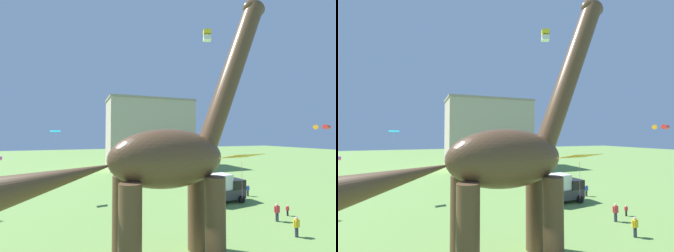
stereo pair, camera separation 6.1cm
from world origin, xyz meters
The scene contains 12 objects.
dinosaur_sculpture centered at (-0.49, 2.29, 6.30)m, with size 16.66×3.53×17.42m.
parked_box_truck centered at (9.70, 11.93, 1.65)m, with size 5.78×2.64×3.20m.
person_watching_child centered at (13.22, 6.00, 0.61)m, with size 0.38×0.17×1.01m.
person_strolling_adult centered at (14.45, 13.02, 0.88)m, with size 0.55×0.24×1.46m.
person_near_flyer centered at (11.15, 5.28, 0.96)m, with size 0.59×0.26×1.59m.
person_photographer centered at (10.04, 2.38, 0.91)m, with size 0.56×0.25×1.51m.
kite_apex centered at (17.33, 5.10, 8.50)m, with size 1.65×1.64×0.47m.
kite_near_low centered at (5.50, 7.61, 16.94)m, with size 0.89×0.89×0.97m.
kite_mid_center centered at (10.19, 8.95, 17.52)m, with size 0.61×0.83×0.24m.
kite_mid_left centered at (1.69, -1.80, 6.71)m, with size 1.72×1.31×2.06m.
kite_mid_right centered at (-8.12, 19.24, 8.14)m, with size 1.24×0.98×1.42m.
background_building_block centered at (10.26, 42.55, 8.12)m, with size 20.04×10.45×16.22m.
Camera 2 is at (-5.27, -10.54, 7.70)m, focal length 24.42 mm.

